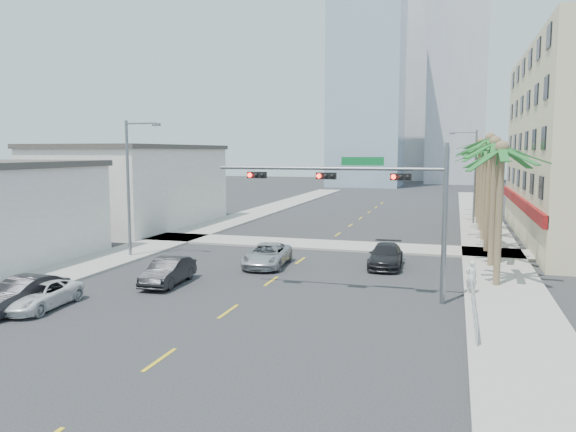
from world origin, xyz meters
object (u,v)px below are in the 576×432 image
at_px(traffic_signal_mast, 374,193).
at_px(pedestrian, 471,277).
at_px(car_parked_far, 40,295).
at_px(car_lane_left, 168,271).
at_px(car_parked_mid, 23,293).
at_px(car_lane_right, 386,256).
at_px(car_lane_center, 267,255).

xyz_separation_m(traffic_signal_mast, pedestrian, (4.52, 1.92, -4.11)).
bearing_deg(pedestrian, car_parked_far, 2.98).
distance_m(car_parked_far, car_lane_left, 6.62).
height_order(car_parked_mid, car_lane_right, car_parked_mid).
xyz_separation_m(traffic_signal_mast, car_lane_left, (-10.78, -0.16, -4.36)).
bearing_deg(car_parked_mid, traffic_signal_mast, 26.11).
height_order(car_parked_mid, pedestrian, pedestrian).
xyz_separation_m(car_parked_mid, car_parked_far, (0.61, 0.32, -0.12)).
distance_m(car_lane_left, car_lane_center, 6.91).
xyz_separation_m(car_parked_mid, car_lane_left, (3.91, 6.06, -0.02)).
xyz_separation_m(car_lane_center, pedestrian, (11.80, -3.87, 0.26)).
distance_m(car_parked_mid, car_lane_center, 14.12).
bearing_deg(pedestrian, car_lane_left, -12.07).
height_order(traffic_signal_mast, pedestrian, traffic_signal_mast).
relative_size(traffic_signal_mast, car_lane_center, 2.22).
bearing_deg(traffic_signal_mast, car_lane_left, -179.15).
xyz_separation_m(car_parked_far, car_lane_right, (13.79, 13.55, 0.09)).
height_order(car_lane_center, pedestrian, pedestrian).
xyz_separation_m(car_parked_far, car_lane_left, (3.29, 5.74, 0.11)).
relative_size(car_parked_far, car_lane_left, 1.01).
bearing_deg(car_lane_right, traffic_signal_mast, -90.49).
height_order(car_parked_far, car_lane_right, car_lane_right).
bearing_deg(car_lane_left, traffic_signal_mast, -2.64).
distance_m(car_parked_far, car_lane_center, 13.53).
height_order(car_lane_center, car_lane_right, car_lane_center).
distance_m(traffic_signal_mast, car_parked_far, 15.90).
bearing_deg(traffic_signal_mast, pedestrian, 23.08).
height_order(car_parked_mid, car_lane_center, car_parked_mid).
relative_size(car_parked_mid, car_lane_right, 0.92).
bearing_deg(car_parked_mid, car_lane_center, 61.52).
height_order(car_parked_far, car_lane_center, car_lane_center).
bearing_deg(car_parked_far, traffic_signal_mast, 19.40).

